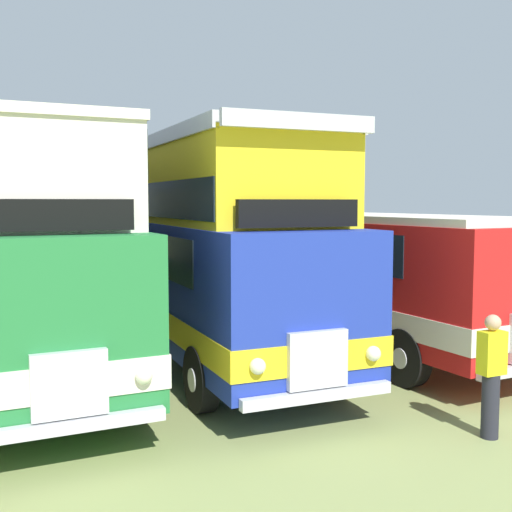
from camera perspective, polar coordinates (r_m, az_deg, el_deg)
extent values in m
cube|color=#237538|center=(13.15, -20.13, -2.22)|extent=(2.72, 10.73, 2.30)
cube|color=silver|center=(13.24, -20.05, -4.80)|extent=(2.76, 10.77, 0.44)
cube|color=#19232D|center=(13.49, -20.36, 0.50)|extent=(2.70, 8.33, 0.76)
cube|color=#19232D|center=(7.86, -16.75, -2.00)|extent=(2.20, 0.14, 0.90)
cube|color=silver|center=(8.00, -16.41, -11.02)|extent=(0.90, 0.14, 0.80)
cube|color=silver|center=(8.12, -16.28, -14.47)|extent=(2.30, 0.19, 0.16)
sphere|color=#EAEACC|center=(8.17, -10.04, -10.56)|extent=(0.22, 0.22, 0.22)
cube|color=silver|center=(13.31, -20.47, 6.05)|extent=(2.60, 9.83, 1.50)
cube|color=silver|center=(13.35, -20.58, 9.57)|extent=(2.66, 9.93, 0.14)
cube|color=#19232D|center=(13.32, -20.51, 7.34)|extent=(2.64, 9.73, 0.68)
cube|color=black|center=(8.29, -17.39, 3.53)|extent=(1.90, 0.16, 0.40)
cylinder|color=black|center=(9.93, -11.15, -11.24)|extent=(0.30, 1.05, 1.04)
cylinder|color=silver|center=(9.97, -10.29, -11.16)|extent=(0.03, 0.36, 0.36)
cylinder|color=black|center=(16.93, -17.22, -4.63)|extent=(0.30, 1.05, 1.04)
cylinder|color=silver|center=(16.95, -16.72, -4.61)|extent=(0.03, 0.36, 0.36)
cube|color=#1E339E|center=(13.97, -5.68, -1.54)|extent=(2.72, 11.36, 2.30)
cube|color=yellow|center=(14.06, -5.66, -3.97)|extent=(2.77, 11.40, 0.44)
cube|color=#19232D|center=(14.30, -6.18, 1.02)|extent=(2.71, 8.96, 0.76)
cube|color=#19232D|center=(8.75, 5.27, -1.13)|extent=(2.20, 0.14, 0.90)
cube|color=silver|center=(8.88, 5.55, -9.25)|extent=(0.90, 0.14, 0.80)
cube|color=silver|center=(8.99, 5.62, -12.38)|extent=(2.30, 0.19, 0.16)
sphere|color=#EAEACC|center=(9.32, 10.50, -8.62)|extent=(0.22, 0.22, 0.22)
sphere|color=#EAEACC|center=(8.49, 0.16, -9.89)|extent=(0.22, 0.22, 0.22)
cube|color=yellow|center=(14.13, -6.05, 6.25)|extent=(2.61, 10.46, 1.50)
cube|color=silver|center=(9.16, 4.05, 12.00)|extent=(2.40, 0.15, 0.24)
cube|color=silver|center=(18.71, -10.33, 8.32)|extent=(2.40, 0.15, 0.24)
cube|color=silver|center=(14.56, -1.50, 9.39)|extent=(0.31, 10.41, 0.24)
cube|color=silver|center=(13.87, -10.89, 9.52)|extent=(0.31, 10.41, 0.24)
cube|color=#19232D|center=(14.12, -6.04, 5.03)|extent=(2.64, 10.36, 0.64)
cube|color=black|center=(9.14, 3.85, 3.85)|extent=(1.90, 0.16, 0.40)
cylinder|color=black|center=(10.96, 6.70, -9.63)|extent=(0.30, 1.05, 1.04)
cylinder|color=silver|center=(11.03, 7.39, -9.54)|extent=(0.03, 0.36, 0.36)
cylinder|color=black|center=(10.06, -4.97, -10.96)|extent=(0.30, 1.05, 1.04)
cylinder|color=silver|center=(10.01, -5.81, -11.04)|extent=(0.03, 0.36, 0.36)
cylinder|color=black|center=(18.12, -5.81, -3.81)|extent=(0.30, 1.05, 1.04)
cylinder|color=silver|center=(18.16, -5.36, -3.79)|extent=(0.03, 0.36, 0.36)
cylinder|color=black|center=(17.59, -13.01, -4.18)|extent=(0.30, 1.05, 1.04)
cylinder|color=silver|center=(17.56, -13.49, -4.20)|extent=(0.03, 0.36, 0.36)
cube|color=red|center=(14.78, 8.30, -1.21)|extent=(2.99, 10.12, 2.30)
cube|color=silver|center=(14.86, 8.27, -3.51)|extent=(3.04, 10.16, 0.44)
cube|color=#19232D|center=(15.06, 7.45, 1.20)|extent=(2.90, 7.73, 0.76)
sphere|color=#EAEACC|center=(10.51, 20.38, -7.29)|extent=(0.22, 0.22, 0.22)
cube|color=silver|center=(14.71, 8.36, 3.52)|extent=(2.93, 9.72, 0.14)
cylinder|color=black|center=(13.21, 21.05, -7.41)|extent=(0.33, 1.05, 1.04)
cylinder|color=silver|center=(13.32, 21.48, -7.33)|extent=(0.04, 0.36, 0.36)
cylinder|color=black|center=(11.64, 13.35, -8.87)|extent=(0.33, 1.05, 1.04)
cylinder|color=silver|center=(11.54, 12.78, -8.98)|extent=(0.04, 0.36, 0.36)
cylinder|color=black|center=(18.21, 5.38, -3.76)|extent=(0.33, 1.05, 1.04)
cylinder|color=silver|center=(18.29, 5.78, -3.73)|extent=(0.04, 0.36, 0.36)
cylinder|color=black|center=(17.11, -1.16, -4.31)|extent=(0.33, 1.05, 1.04)
cylinder|color=silver|center=(17.04, -1.61, -4.35)|extent=(0.04, 0.36, 0.36)
cylinder|color=#23232D|center=(9.57, 20.31, -12.53)|extent=(0.24, 0.24, 0.90)
cube|color=yellow|center=(9.37, 20.45, -8.15)|extent=(0.36, 0.22, 0.60)
sphere|color=tan|center=(9.29, 20.52, -5.62)|extent=(0.22, 0.22, 0.22)
cylinder|color=#8C704C|center=(24.51, -11.05, -1.58)|extent=(0.08, 0.08, 1.05)
cylinder|color=#8C704C|center=(26.26, 0.52, -1.06)|extent=(0.08, 0.08, 1.05)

